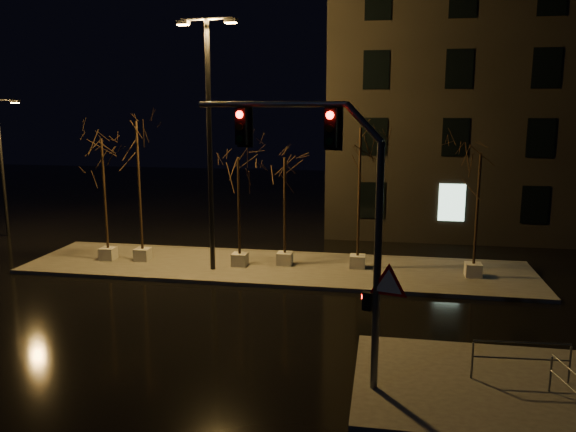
# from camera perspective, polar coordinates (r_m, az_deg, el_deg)

# --- Properties ---
(ground) EXTENTS (90.00, 90.00, 0.00)m
(ground) POSITION_cam_1_polar(r_m,az_deg,el_deg) (19.12, -4.85, -10.44)
(ground) COLOR black
(ground) RESTS_ON ground
(median) EXTENTS (22.00, 5.00, 0.15)m
(median) POSITION_cam_1_polar(r_m,az_deg,el_deg) (24.64, -1.31, -5.26)
(median) COLOR #484641
(median) RESTS_ON ground
(sidewalk_corner) EXTENTS (7.00, 5.00, 0.15)m
(sidewalk_corner) POSITION_cam_1_polar(r_m,az_deg,el_deg) (15.61, 20.27, -15.98)
(sidewalk_corner) COLOR #484641
(sidewalk_corner) RESTS_ON ground
(building) EXTENTS (25.00, 12.00, 15.00)m
(building) POSITION_cam_1_polar(r_m,az_deg,el_deg) (36.43, 25.31, 10.81)
(building) COLOR black
(building) RESTS_ON ground
(tree_0) EXTENTS (1.80, 1.80, 5.62)m
(tree_0) POSITION_cam_1_polar(r_m,az_deg,el_deg) (26.17, -18.30, 4.84)
(tree_0) COLOR #B4B2A8
(tree_0) RESTS_ON median
(tree_1) EXTENTS (1.80, 1.80, 6.40)m
(tree_1) POSITION_cam_1_polar(r_m,az_deg,el_deg) (25.51, -15.04, 6.21)
(tree_1) COLOR #B4B2A8
(tree_1) RESTS_ON median
(tree_2) EXTENTS (1.80, 1.80, 4.87)m
(tree_2) POSITION_cam_1_polar(r_m,az_deg,el_deg) (24.01, -5.06, 3.48)
(tree_2) COLOR #B4B2A8
(tree_2) RESTS_ON median
(tree_3) EXTENTS (1.80, 1.80, 4.83)m
(tree_3) POSITION_cam_1_polar(r_m,az_deg,el_deg) (24.08, -0.34, 3.47)
(tree_3) COLOR #B4B2A8
(tree_3) RESTS_ON median
(tree_4) EXTENTS (1.80, 1.80, 6.16)m
(tree_4) POSITION_cam_1_polar(r_m,az_deg,el_deg) (23.68, 7.32, 5.70)
(tree_4) COLOR #B4B2A8
(tree_4) RESTS_ON median
(tree_5) EXTENTS (1.80, 1.80, 5.20)m
(tree_5) POSITION_cam_1_polar(r_m,az_deg,el_deg) (23.56, 18.84, 3.40)
(tree_5) COLOR #B4B2A8
(tree_5) RESTS_ON median
(traffic_signal_mast) EXTENTS (5.51, 1.64, 6.97)m
(traffic_signal_mast) POSITION_cam_1_polar(r_m,az_deg,el_deg) (13.54, 4.66, 1.39)
(traffic_signal_mast) COLOR #585C60
(traffic_signal_mast) RESTS_ON sidewalk_corner
(streetlight_main) EXTENTS (2.58, 0.55, 10.30)m
(streetlight_main) POSITION_cam_1_polar(r_m,az_deg,el_deg) (23.42, -8.01, 8.74)
(streetlight_main) COLOR black
(streetlight_main) RESTS_ON median
(streetlight_far) EXTENTS (1.45, 0.25, 7.41)m
(streetlight_far) POSITION_cam_1_polar(r_m,az_deg,el_deg) (33.90, -26.96, 4.91)
(streetlight_far) COLOR black
(streetlight_far) RESTS_ON ground
(guard_rail_a) EXTENTS (2.42, 0.21, 1.05)m
(guard_rail_a) POSITION_cam_1_polar(r_m,az_deg,el_deg) (15.70, 22.60, -12.93)
(guard_rail_a) COLOR #585C60
(guard_rail_a) RESTS_ON sidewalk_corner
(guard_rail_b) EXTENTS (0.50, 2.02, 0.98)m
(guard_rail_b) POSITION_cam_1_polar(r_m,az_deg,el_deg) (14.67, 27.07, -15.27)
(guard_rail_b) COLOR #585C60
(guard_rail_b) RESTS_ON sidewalk_corner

